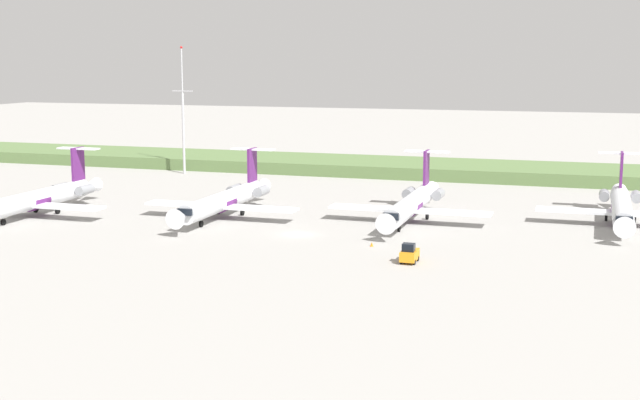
% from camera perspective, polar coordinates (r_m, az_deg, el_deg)
% --- Properties ---
extents(ground_plane, '(500.00, 500.00, 0.00)m').
position_cam_1_polar(ground_plane, '(140.11, 2.53, 0.07)').
color(ground_plane, '#9E9B96').
extents(grass_berm, '(320.00, 20.00, 2.36)m').
position_cam_1_polar(grass_berm, '(172.01, 5.49, 2.17)').
color(grass_berm, '#597542').
rests_on(grass_berm, ground).
extents(regional_jet_nearest, '(22.81, 31.00, 9.00)m').
position_cam_1_polar(regional_jet_nearest, '(131.59, -18.27, 0.11)').
color(regional_jet_nearest, silver).
rests_on(regional_jet_nearest, ground).
extents(regional_jet_second, '(22.81, 31.00, 9.00)m').
position_cam_1_polar(regional_jet_second, '(124.45, -6.35, 0.02)').
color(regional_jet_second, silver).
rests_on(regional_jet_second, ground).
extents(regional_jet_third, '(22.81, 31.00, 9.00)m').
position_cam_1_polar(regional_jet_third, '(121.23, 6.14, -0.23)').
color(regional_jet_third, silver).
rests_on(regional_jet_third, ground).
extents(regional_jet_fourth, '(22.81, 31.00, 9.00)m').
position_cam_1_polar(regional_jet_fourth, '(125.44, 19.47, -0.39)').
color(regional_jet_fourth, silver).
rests_on(regional_jet_fourth, ground).
extents(antenna_mast, '(4.40, 0.50, 25.16)m').
position_cam_1_polar(antenna_mast, '(172.25, -9.11, 5.19)').
color(antenna_mast, '#B2B2B7').
rests_on(antenna_mast, ground).
extents(baggage_tug, '(1.72, 3.20, 2.30)m').
position_cam_1_polar(baggage_tug, '(96.86, 5.98, -3.60)').
color(baggage_tug, orange).
rests_on(baggage_tug, ground).
extents(safety_cone_front_marker, '(0.44, 0.44, 0.55)m').
position_cam_1_polar(safety_cone_front_marker, '(104.86, 3.47, -2.97)').
color(safety_cone_front_marker, orange).
rests_on(safety_cone_front_marker, ground).
extents(safety_cone_mid_marker, '(0.44, 0.44, 0.55)m').
position_cam_1_polar(safety_cone_mid_marker, '(104.35, 5.60, -3.05)').
color(safety_cone_mid_marker, orange).
rests_on(safety_cone_mid_marker, ground).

